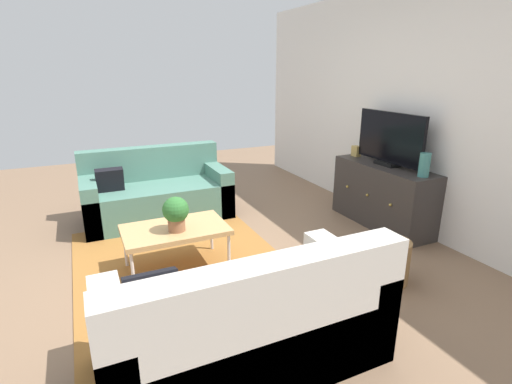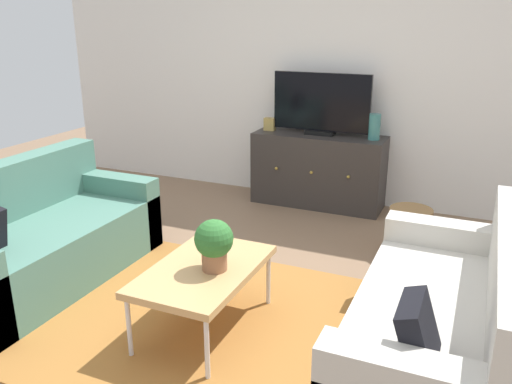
{
  "view_description": "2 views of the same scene",
  "coord_description": "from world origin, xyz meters",
  "px_view_note": "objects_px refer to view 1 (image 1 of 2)",
  "views": [
    {
      "loc": [
        3.23,
        -0.89,
        1.79
      ],
      "look_at": [
        0.0,
        0.61,
        0.64
      ],
      "focal_mm": 27.0,
      "sensor_mm": 36.0,
      "label": 1
    },
    {
      "loc": [
        1.44,
        -2.68,
        1.84
      ],
      "look_at": [
        0.0,
        0.61,
        0.64
      ],
      "focal_mm": 36.93,
      "sensor_mm": 36.0,
      "label": 2
    }
  ],
  "objects_px": {
    "potted_plant": "(176,212)",
    "flat_screen_tv": "(390,139)",
    "wicker_basket": "(389,261)",
    "glass_vase": "(424,165)",
    "mantel_clock": "(356,151)",
    "tv_console": "(383,195)",
    "coffee_table": "(175,231)",
    "couch_right_side": "(249,329)",
    "couch_left_side": "(156,194)"
  },
  "relations": [
    {
      "from": "tv_console",
      "to": "flat_screen_tv",
      "type": "bearing_deg",
      "value": 90.0
    },
    {
      "from": "tv_console",
      "to": "wicker_basket",
      "type": "relative_size",
      "value": 3.4
    },
    {
      "from": "flat_screen_tv",
      "to": "potted_plant",
      "type": "bearing_deg",
      "value": -87.02
    },
    {
      "from": "potted_plant",
      "to": "tv_console",
      "type": "bearing_deg",
      "value": 93.01
    },
    {
      "from": "flat_screen_tv",
      "to": "tv_console",
      "type": "bearing_deg",
      "value": -90.0
    },
    {
      "from": "coffee_table",
      "to": "mantel_clock",
      "type": "distance_m",
      "value": 2.58
    },
    {
      "from": "couch_left_side",
      "to": "tv_console",
      "type": "height_order",
      "value": "couch_left_side"
    },
    {
      "from": "tv_console",
      "to": "flat_screen_tv",
      "type": "height_order",
      "value": "flat_screen_tv"
    },
    {
      "from": "couch_left_side",
      "to": "wicker_basket",
      "type": "distance_m",
      "value": 2.87
    },
    {
      "from": "wicker_basket",
      "to": "potted_plant",
      "type": "bearing_deg",
      "value": -119.13
    },
    {
      "from": "tv_console",
      "to": "mantel_clock",
      "type": "distance_m",
      "value": 0.69
    },
    {
      "from": "flat_screen_tv",
      "to": "couch_right_side",
      "type": "bearing_deg",
      "value": -58.39
    },
    {
      "from": "mantel_clock",
      "to": "wicker_basket",
      "type": "xyz_separation_m",
      "value": [
        1.57,
        -0.85,
        -0.6
      ]
    },
    {
      "from": "couch_right_side",
      "to": "tv_console",
      "type": "relative_size",
      "value": 1.31
    },
    {
      "from": "glass_vase",
      "to": "flat_screen_tv",
      "type": "bearing_deg",
      "value": 177.86
    },
    {
      "from": "couch_right_side",
      "to": "coffee_table",
      "type": "relative_size",
      "value": 1.86
    },
    {
      "from": "couch_left_side",
      "to": "wicker_basket",
      "type": "relative_size",
      "value": 4.46
    },
    {
      "from": "couch_left_side",
      "to": "couch_right_side",
      "type": "bearing_deg",
      "value": 0.0
    },
    {
      "from": "couch_right_side",
      "to": "glass_vase",
      "type": "relative_size",
      "value": 6.96
    },
    {
      "from": "couch_right_side",
      "to": "potted_plant",
      "type": "relative_size",
      "value": 5.52
    },
    {
      "from": "couch_right_side",
      "to": "glass_vase",
      "type": "distance_m",
      "value": 2.61
    },
    {
      "from": "flat_screen_tv",
      "to": "wicker_basket",
      "type": "xyz_separation_m",
      "value": [
        1.04,
        -0.87,
        -0.84
      ]
    },
    {
      "from": "glass_vase",
      "to": "wicker_basket",
      "type": "xyz_separation_m",
      "value": [
        0.5,
        -0.85,
        -0.66
      ]
    },
    {
      "from": "flat_screen_tv",
      "to": "mantel_clock",
      "type": "xyz_separation_m",
      "value": [
        -0.54,
        -0.02,
        -0.24
      ]
    },
    {
      "from": "couch_right_side",
      "to": "wicker_basket",
      "type": "height_order",
      "value": "couch_right_side"
    },
    {
      "from": "couch_right_side",
      "to": "coffee_table",
      "type": "height_order",
      "value": "couch_right_side"
    },
    {
      "from": "glass_vase",
      "to": "mantel_clock",
      "type": "bearing_deg",
      "value": 180.0
    },
    {
      "from": "couch_left_side",
      "to": "mantel_clock",
      "type": "xyz_separation_m",
      "value": [
        0.86,
        2.37,
        0.5
      ]
    },
    {
      "from": "coffee_table",
      "to": "glass_vase",
      "type": "height_order",
      "value": "glass_vase"
    },
    {
      "from": "coffee_table",
      "to": "flat_screen_tv",
      "type": "height_order",
      "value": "flat_screen_tv"
    },
    {
      "from": "tv_console",
      "to": "mantel_clock",
      "type": "relative_size",
      "value": 10.08
    },
    {
      "from": "flat_screen_tv",
      "to": "glass_vase",
      "type": "distance_m",
      "value": 0.56
    },
    {
      "from": "flat_screen_tv",
      "to": "mantel_clock",
      "type": "height_order",
      "value": "flat_screen_tv"
    },
    {
      "from": "potted_plant",
      "to": "tv_console",
      "type": "height_order",
      "value": "potted_plant"
    },
    {
      "from": "couch_left_side",
      "to": "couch_right_side",
      "type": "xyz_separation_m",
      "value": [
        2.87,
        0.0,
        0.0
      ]
    },
    {
      "from": "glass_vase",
      "to": "wicker_basket",
      "type": "height_order",
      "value": "glass_vase"
    },
    {
      "from": "flat_screen_tv",
      "to": "glass_vase",
      "type": "bearing_deg",
      "value": -2.14
    },
    {
      "from": "couch_left_side",
      "to": "glass_vase",
      "type": "distance_m",
      "value": 3.11
    },
    {
      "from": "couch_right_side",
      "to": "wicker_basket",
      "type": "bearing_deg",
      "value": 105.91
    },
    {
      "from": "couch_right_side",
      "to": "flat_screen_tv",
      "type": "distance_m",
      "value": 2.91
    },
    {
      "from": "coffee_table",
      "to": "flat_screen_tv",
      "type": "bearing_deg",
      "value": 91.25
    },
    {
      "from": "couch_right_side",
      "to": "tv_console",
      "type": "bearing_deg",
      "value": 121.83
    },
    {
      "from": "potted_plant",
      "to": "flat_screen_tv",
      "type": "distance_m",
      "value": 2.54
    },
    {
      "from": "couch_left_side",
      "to": "mantel_clock",
      "type": "bearing_deg",
      "value": 70.14
    },
    {
      "from": "couch_left_side",
      "to": "mantel_clock",
      "type": "relative_size",
      "value": 13.22
    },
    {
      "from": "flat_screen_tv",
      "to": "coffee_table",
      "type": "bearing_deg",
      "value": -88.75
    },
    {
      "from": "couch_left_side",
      "to": "glass_vase",
      "type": "relative_size",
      "value": 6.96
    },
    {
      "from": "flat_screen_tv",
      "to": "mantel_clock",
      "type": "relative_size",
      "value": 7.46
    },
    {
      "from": "tv_console",
      "to": "glass_vase",
      "type": "height_order",
      "value": "glass_vase"
    },
    {
      "from": "flat_screen_tv",
      "to": "wicker_basket",
      "type": "height_order",
      "value": "flat_screen_tv"
    }
  ]
}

